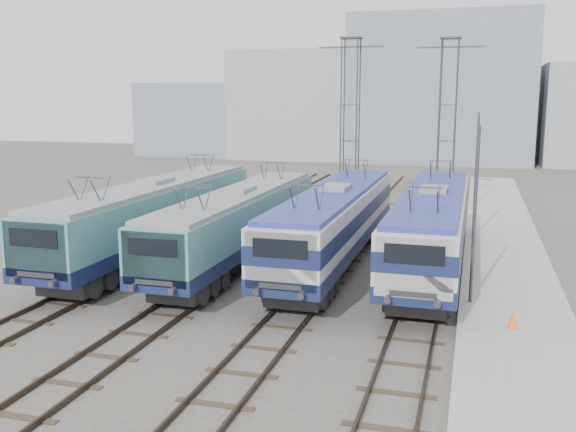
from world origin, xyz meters
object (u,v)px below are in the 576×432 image
at_px(locomotive_far_right, 432,222).
at_px(locomotive_center_left, 238,221).
at_px(locomotive_center_right, 335,219).
at_px(mast_rear, 476,160).
at_px(locomotive_far_left, 154,213).
at_px(catenary_tower_east, 447,117).
at_px(safety_cone, 513,320).
at_px(catenary_tower_west, 350,117).
at_px(mast_mid, 476,180).
at_px(mast_front, 474,219).

bearing_deg(locomotive_far_right, locomotive_center_left, -170.96).
relative_size(locomotive_center_right, mast_rear, 2.59).
height_order(locomotive_center_left, mast_rear, mast_rear).
height_order(locomotive_far_left, locomotive_center_left, locomotive_far_left).
relative_size(catenary_tower_east, mast_rear, 1.71).
height_order(locomotive_center_right, mast_rear, mast_rear).
xyz_separation_m(locomotive_far_left, locomotive_center_left, (4.50, -0.01, -0.13)).
bearing_deg(safety_cone, locomotive_far_right, 112.48).
height_order(catenary_tower_east, mast_rear, catenary_tower_east).
distance_m(locomotive_center_left, locomotive_center_right, 4.61).
height_order(catenary_tower_west, catenary_tower_east, same).
xyz_separation_m(locomotive_center_right, catenary_tower_west, (-2.25, 15.22, 4.33)).
distance_m(locomotive_center_left, mast_mid, 13.68).
distance_m(locomotive_far_left, mast_front, 15.85).
distance_m(locomotive_center_left, locomotive_far_right, 9.11).
bearing_deg(catenary_tower_west, mast_rear, 24.94).
bearing_deg(mast_rear, catenary_tower_west, -155.06).
bearing_deg(locomotive_center_right, locomotive_far_left, -173.61).
xyz_separation_m(locomotive_far_left, locomotive_center_right, (9.00, 1.01, -0.00)).
bearing_deg(catenary_tower_east, locomotive_center_right, -103.87).
bearing_deg(locomotive_center_right, mast_front, -36.98).
xyz_separation_m(locomotive_center_left, locomotive_center_right, (4.50, 1.01, 0.13)).
distance_m(locomotive_far_left, mast_rear, 25.42).
xyz_separation_m(locomotive_center_left, locomotive_far_right, (9.00, 1.43, 0.15)).
distance_m(mast_mid, mast_rear, 12.00).
height_order(locomotive_center_right, catenary_tower_east, catenary_tower_east).
distance_m(locomotive_far_right, mast_front, 5.64).
bearing_deg(mast_front, locomotive_far_right, 109.59).
distance_m(catenary_tower_west, catenary_tower_east, 6.80).
bearing_deg(locomotive_far_right, locomotive_far_left, -173.97).
xyz_separation_m(locomotive_center_left, catenary_tower_east, (8.75, 18.23, 4.46)).
bearing_deg(catenary_tower_west, mast_mid, -42.93).
relative_size(locomotive_far_left, mast_mid, 2.66).
distance_m(locomotive_center_right, catenary_tower_east, 18.26).
bearing_deg(mast_front, locomotive_center_right, 143.02).
xyz_separation_m(locomotive_center_left, catenary_tower_west, (2.25, 16.23, 4.46)).
relative_size(locomotive_far_right, mast_mid, 2.61).
distance_m(locomotive_center_right, catenary_tower_west, 15.98).
bearing_deg(safety_cone, locomotive_center_left, 152.38).
xyz_separation_m(locomotive_far_right, mast_front, (1.85, -5.20, 1.17)).
bearing_deg(mast_mid, locomotive_far_left, -151.81).
height_order(locomotive_center_left, catenary_tower_east, catenary_tower_east).
bearing_deg(mast_front, locomotive_center_left, 160.85).
bearing_deg(mast_rear, locomotive_center_right, -108.28).
relative_size(locomotive_far_left, safety_cone, 30.42).
bearing_deg(locomotive_far_left, catenary_tower_west, 67.41).
height_order(locomotive_far_left, locomotive_far_right, locomotive_far_left).
xyz_separation_m(mast_rear, safety_cone, (1.39, -26.64, -2.89)).
bearing_deg(mast_mid, locomotive_far_right, -105.22).
bearing_deg(locomotive_center_right, locomotive_far_right, 5.29).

